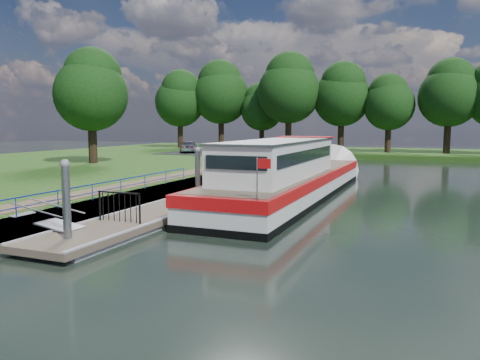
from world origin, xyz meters
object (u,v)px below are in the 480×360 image
at_px(car_a, 259,149).
at_px(car_c, 189,147).
at_px(pontoon, 233,191).
at_px(car_d, 247,147).
at_px(car_b, 233,148).
at_px(barge, 294,177).

height_order(car_a, car_c, car_c).
height_order(pontoon, car_d, car_d).
distance_m(pontoon, car_b, 26.74).
distance_m(car_a, car_d, 3.36).
bearing_deg(barge, car_b, 120.31).
bearing_deg(car_b, barge, -171.86).
relative_size(barge, car_a, 6.69).
bearing_deg(car_a, pontoon, -68.92).
bearing_deg(pontoon, car_a, 106.55).
height_order(barge, car_c, barge).
bearing_deg(car_c, car_a, 166.09).
height_order(car_b, car_c, car_c).
relative_size(pontoon, car_b, 8.64).
relative_size(pontoon, car_c, 6.86).
bearing_deg(pontoon, car_b, 113.30).
bearing_deg(car_b, pontoon, -178.87).
distance_m(pontoon, car_a, 25.06).
relative_size(car_a, car_b, 0.91).
bearing_deg(car_c, barge, 108.04).
xyz_separation_m(pontoon, car_b, (-10.56, 24.53, 1.22)).
bearing_deg(pontoon, car_c, 123.92).
distance_m(car_a, car_c, 8.30).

